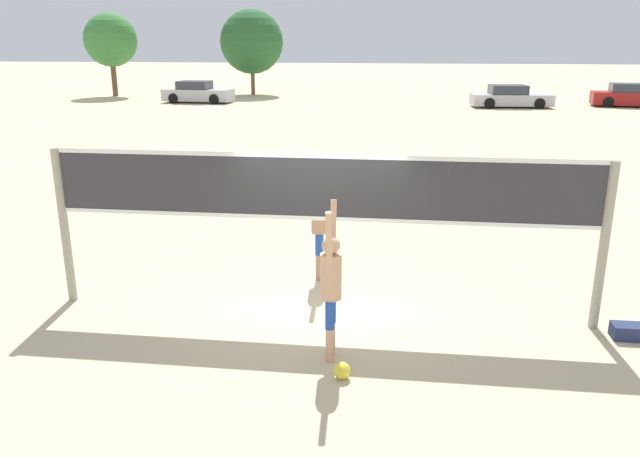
% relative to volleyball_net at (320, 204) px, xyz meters
% --- Properties ---
extents(ground_plane, '(200.00, 200.00, 0.00)m').
position_rel_volleyball_net_xyz_m(ground_plane, '(0.00, 0.00, -1.74)').
color(ground_plane, beige).
extents(volleyball_net, '(8.22, 0.14, 2.48)m').
position_rel_volleyball_net_xyz_m(volleyball_net, '(0.00, 0.00, 0.00)').
color(volleyball_net, gray).
rests_on(volleyball_net, ground_plane).
extents(player_spiker, '(0.28, 0.70, 2.10)m').
position_rel_volleyball_net_xyz_m(player_spiker, '(0.31, -1.39, -0.63)').
color(player_spiker, tan).
rests_on(player_spiker, ground_plane).
extents(player_blocker, '(0.28, 0.69, 2.06)m').
position_rel_volleyball_net_xyz_m(player_blocker, '(-0.19, 1.47, -0.66)').
color(player_blocker, tan).
rests_on(player_blocker, ground_plane).
extents(volleyball, '(0.21, 0.21, 0.21)m').
position_rel_volleyball_net_xyz_m(volleyball, '(0.51, -1.89, -1.63)').
color(volleyball, yellow).
rests_on(volleyball, ground_plane).
extents(gear_bag, '(0.43, 0.28, 0.21)m').
position_rel_volleyball_net_xyz_m(gear_bag, '(4.42, -0.31, -1.63)').
color(gear_bag, navy).
rests_on(gear_bag, ground_plane).
extents(parked_car_near, '(4.90, 2.24, 1.34)m').
position_rel_volleyball_net_xyz_m(parked_car_near, '(7.85, 31.19, -1.14)').
color(parked_car_near, '#B7B7BC').
rests_on(parked_car_near, ground_plane).
extents(parked_car_mid, '(4.80, 2.34, 1.41)m').
position_rel_volleyball_net_xyz_m(parked_car_mid, '(15.28, 32.46, -1.10)').
color(parked_car_mid, maroon).
rests_on(parked_car_mid, ground_plane).
extents(parked_car_far, '(4.60, 2.07, 1.40)m').
position_rel_volleyball_net_xyz_m(parked_car_far, '(-12.09, 31.64, -1.11)').
color(parked_car_far, '#B7B7BC').
rests_on(parked_car_far, ground_plane).
extents(tree_left_cluster, '(3.75, 3.75, 5.82)m').
position_rel_volleyball_net_xyz_m(tree_left_cluster, '(-19.58, 35.58, 2.19)').
color(tree_left_cluster, brown).
rests_on(tree_left_cluster, ground_plane).
extents(tree_right_cluster, '(4.62, 4.62, 6.12)m').
position_rel_volleyball_net_xyz_m(tree_right_cluster, '(-9.85, 38.10, 2.07)').
color(tree_right_cluster, brown).
rests_on(tree_right_cluster, ground_plane).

